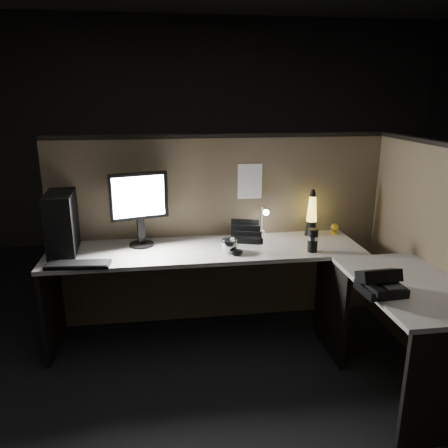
{
  "coord_description": "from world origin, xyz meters",
  "views": [
    {
      "loc": [
        -0.44,
        -2.42,
        1.81
      ],
      "look_at": [
        -0.05,
        0.35,
        0.98
      ],
      "focal_mm": 35.0,
      "sensor_mm": 36.0,
      "label": 1
    }
  ],
  "objects": [
    {
      "name": "floor",
      "position": [
        0.0,
        0.0,
        0.0
      ],
      "size": [
        6.0,
        6.0,
        0.0
      ],
      "primitive_type": "plane",
      "color": "black",
      "rests_on": "ground"
    },
    {
      "name": "room_shell",
      "position": [
        0.0,
        0.0,
        1.62
      ],
      "size": [
        6.0,
        6.0,
        6.0
      ],
      "color": "silver",
      "rests_on": "ground"
    },
    {
      "name": "partition_back",
      "position": [
        0.0,
        0.93,
        0.75
      ],
      "size": [
        2.66,
        0.06,
        1.5
      ],
      "primitive_type": "cube",
      "color": "brown",
      "rests_on": "ground"
    },
    {
      "name": "partition_right",
      "position": [
        1.33,
        0.1,
        0.75
      ],
      "size": [
        0.06,
        1.66,
        1.5
      ],
      "primitive_type": "cube",
      "color": "brown",
      "rests_on": "ground"
    },
    {
      "name": "desk",
      "position": [
        0.18,
        0.25,
        0.58
      ],
      "size": [
        2.6,
        1.6,
        0.73
      ],
      "color": "#B0ADA6",
      "rests_on": "ground"
    },
    {
      "name": "pc_tower",
      "position": [
        -1.17,
        0.68,
        0.94
      ],
      "size": [
        0.21,
        0.42,
        0.43
      ],
      "primitive_type": "cube",
      "rotation": [
        0.0,
        0.0,
        0.07
      ],
      "color": "black",
      "rests_on": "desk"
    },
    {
      "name": "monitor",
      "position": [
        -0.62,
        0.74,
        1.06
      ],
      "size": [
        0.42,
        0.18,
        0.55
      ],
      "rotation": [
        0.0,
        0.0,
        0.27
      ],
      "color": "black",
      "rests_on": "desk"
    },
    {
      "name": "keyboard",
      "position": [
        -1.02,
        0.36,
        0.74
      ],
      "size": [
        0.42,
        0.17,
        0.02
      ],
      "primitive_type": "cube",
      "rotation": [
        0.0,
        0.0,
        -0.07
      ],
      "color": "black",
      "rests_on": "desk"
    },
    {
      "name": "mouse",
      "position": [
        0.05,
        0.43,
        0.75
      ],
      "size": [
        0.12,
        0.1,
        0.04
      ],
      "primitive_type": "ellipsoid",
      "rotation": [
        0.0,
        0.0,
        0.35
      ],
      "color": "black",
      "rests_on": "desk"
    },
    {
      "name": "clip_lamp",
      "position": [
        0.33,
        0.81,
        0.87
      ],
      "size": [
        0.05,
        0.19,
        0.24
      ],
      "color": "silver",
      "rests_on": "desk"
    },
    {
      "name": "organizer",
      "position": [
        0.18,
        0.75,
        0.77
      ],
      "size": [
        0.27,
        0.25,
        0.17
      ],
      "rotation": [
        0.0,
        0.0,
        -0.29
      ],
      "color": "black",
      "rests_on": "desk"
    },
    {
      "name": "lava_lamp",
      "position": [
        0.72,
        0.79,
        0.89
      ],
      "size": [
        0.1,
        0.1,
        0.37
      ],
      "color": "black",
      "rests_on": "desk"
    },
    {
      "name": "travel_mug",
      "position": [
        0.6,
        0.42,
        0.81
      ],
      "size": [
        0.08,
        0.08,
        0.17
      ],
      "primitive_type": "cylinder",
      "color": "black",
      "rests_on": "desk"
    },
    {
      "name": "steel_mug",
      "position": [
        0.01,
        0.49,
        0.78
      ],
      "size": [
        0.16,
        0.16,
        0.1
      ],
      "primitive_type": "imported",
      "rotation": [
        0.0,
        0.0,
        -0.35
      ],
      "color": "#B2B2B9",
      "rests_on": "desk"
    },
    {
      "name": "figurine",
      "position": [
        0.92,
        0.8,
        0.78
      ],
      "size": [
        0.06,
        0.06,
        0.06
      ],
      "primitive_type": "sphere",
      "color": "yellow",
      "rests_on": "desk"
    },
    {
      "name": "pinned_paper",
      "position": [
        0.23,
        0.9,
        1.16
      ],
      "size": [
        0.19,
        0.0,
        0.28
      ],
      "primitive_type": "cube",
      "color": "white",
      "rests_on": "partition_back"
    },
    {
      "name": "desk_phone",
      "position": [
        0.76,
        -0.28,
        0.78
      ],
      "size": [
        0.24,
        0.25,
        0.14
      ],
      "rotation": [
        0.0,
        0.0,
        0.05
      ],
      "color": "black",
      "rests_on": "desk"
    }
  ]
}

